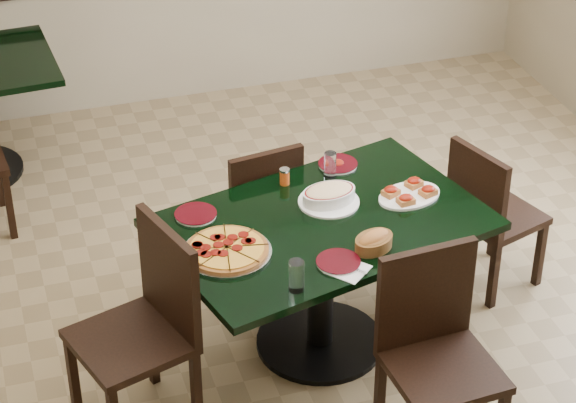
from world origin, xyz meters
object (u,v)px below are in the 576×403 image
object	(u,v)px
main_table	(322,252)
lasagna_casserole	(329,195)
pepperoni_pizza	(227,250)
chair_right	(488,210)
chair_far	(259,207)
bread_basket	(374,241)
chair_near	(435,343)
chair_left	(148,319)
bruschetta_platter	(409,193)

from	to	relation	value
main_table	lasagna_casserole	distance (m)	0.28
pepperoni_pizza	chair_right	bearing A→B (deg)	12.90
main_table	chair_far	world-z (taller)	chair_far
chair_far	chair_right	distance (m)	1.20
pepperoni_pizza	bread_basket	world-z (taller)	bread_basket
main_table	chair_near	xyz separation A→B (m)	(0.26, -0.76, -0.02)
pepperoni_pizza	lasagna_casserole	world-z (taller)	lasagna_casserole
chair_far	pepperoni_pizza	size ratio (longest dim) A/B	2.12
chair_left	chair_near	bearing A→B (deg)	48.65
pepperoni_pizza	lasagna_casserole	bearing A→B (deg)	24.36
lasagna_casserole	bruschetta_platter	size ratio (longest dim) A/B	0.79
chair_near	chair_right	bearing A→B (deg)	49.10
chair_right	pepperoni_pizza	world-z (taller)	chair_right
chair_left	pepperoni_pizza	world-z (taller)	chair_left
bruschetta_platter	chair_right	bearing A→B (deg)	0.63
pepperoni_pizza	bruschetta_platter	xyz separation A→B (m)	(0.97, 0.19, 0.01)
main_table	chair_far	distance (m)	0.63
main_table	chair_left	world-z (taller)	chair_left
chair_far	pepperoni_pizza	world-z (taller)	chair_far
lasagna_casserole	bread_basket	distance (m)	0.43
pepperoni_pizza	lasagna_casserole	xyz separation A→B (m)	(0.58, 0.26, 0.03)
chair_near	chair_right	world-z (taller)	chair_near
chair_near	chair_left	distance (m)	1.26
bruschetta_platter	chair_near	bearing A→B (deg)	-119.38
chair_right	bruschetta_platter	world-z (taller)	chair_right
chair_far	chair_right	size ratio (longest dim) A/B	1.00
pepperoni_pizza	chair_near	bearing A→B (deg)	-40.35
chair_near	pepperoni_pizza	bearing A→B (deg)	135.69
lasagna_casserole	bread_basket	xyz separation A→B (m)	(0.07, -0.42, -0.01)
chair_far	chair_near	world-z (taller)	chair_near
bruschetta_platter	chair_left	bearing A→B (deg)	178.47
chair_near	lasagna_casserole	world-z (taller)	chair_near
chair_right	pepperoni_pizza	xyz separation A→B (m)	(-1.49, -0.34, 0.29)
chair_left	bruschetta_platter	distance (m)	1.42
pepperoni_pizza	lasagna_casserole	distance (m)	0.63
chair_far	bread_basket	world-z (taller)	chair_far
main_table	chair_near	distance (m)	0.81
main_table	pepperoni_pizza	distance (m)	0.55
main_table	chair_right	xyz separation A→B (m)	(1.00, 0.22, -0.09)
chair_near	chair_left	size ratio (longest dim) A/B	0.96
chair_right	bruschetta_platter	xyz separation A→B (m)	(-0.53, -0.15, 0.29)
chair_near	pepperoni_pizza	size ratio (longest dim) A/B	2.38
bread_basket	bruschetta_platter	xyz separation A→B (m)	(0.32, 0.36, -0.02)
chair_near	chair_left	bearing A→B (deg)	152.38
main_table	lasagna_casserole	xyz separation A→B (m)	(0.08, 0.14, 0.23)
bruschetta_platter	main_table	bearing A→B (deg)	173.62
chair_near	chair_right	xyz separation A→B (m)	(0.74, 0.98, -0.07)
chair_right	bruschetta_platter	distance (m)	0.62
main_table	bread_basket	size ratio (longest dim) A/B	7.13
chair_far	chair_left	bearing A→B (deg)	40.24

